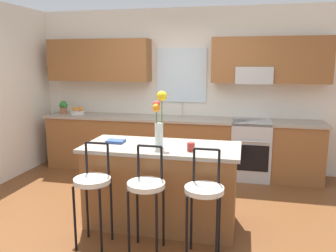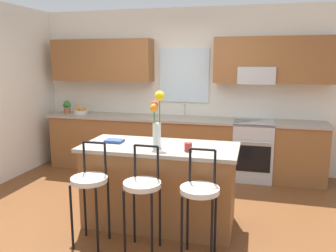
{
  "view_description": "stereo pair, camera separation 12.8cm",
  "coord_description": "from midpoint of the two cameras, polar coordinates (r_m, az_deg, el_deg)",
  "views": [
    {
      "loc": [
        1.06,
        -3.73,
        1.83
      ],
      "look_at": [
        0.09,
        0.55,
        1.0
      ],
      "focal_mm": 36.57,
      "sensor_mm": 36.0,
      "label": 1
    },
    {
      "loc": [
        1.18,
        -3.7,
        1.83
      ],
      "look_at": [
        0.09,
        0.55,
        1.0
      ],
      "focal_mm": 36.57,
      "sensor_mm": 36.0,
      "label": 2
    }
  ],
  "objects": [
    {
      "name": "ground_plane",
      "position": [
        4.29,
        -3.77,
        -14.56
      ],
      "size": [
        14.0,
        14.0,
        0.0
      ],
      "primitive_type": "plane",
      "color": "brown"
    },
    {
      "name": "back_wall_assembly",
      "position": [
        5.81,
        1.85,
        7.57
      ],
      "size": [
        5.6,
        0.5,
        2.7
      ],
      "color": "silver",
      "rests_on": "ground"
    },
    {
      "name": "counter_run",
      "position": [
        5.7,
        1.02,
        -3.15
      ],
      "size": [
        4.56,
        0.64,
        0.92
      ],
      "color": "brown",
      "rests_on": "ground"
    },
    {
      "name": "sink_faucet",
      "position": [
        5.71,
        1.79,
        2.97
      ],
      "size": [
        0.02,
        0.13,
        0.23
      ],
      "color": "#B7BABC",
      "rests_on": "counter_run"
    },
    {
      "name": "oven_range",
      "position": [
        5.56,
        12.98,
        -3.83
      ],
      "size": [
        0.6,
        0.64,
        0.92
      ],
      "color": "#B7BABC",
      "rests_on": "ground"
    },
    {
      "name": "kitchen_island",
      "position": [
        3.91,
        -2.03,
        -9.78
      ],
      "size": [
        1.72,
        0.78,
        0.92
      ],
      "color": "brown",
      "rests_on": "ground"
    },
    {
      "name": "bar_stool_near",
      "position": [
        3.5,
        -13.48,
        -9.55
      ],
      "size": [
        0.36,
        0.36,
        1.04
      ],
      "color": "black",
      "rests_on": "ground"
    },
    {
      "name": "bar_stool_middle",
      "position": [
        3.31,
        -4.74,
        -10.52
      ],
      "size": [
        0.36,
        0.36,
        1.04
      ],
      "color": "black",
      "rests_on": "ground"
    },
    {
      "name": "bar_stool_far",
      "position": [
        3.2,
        4.9,
        -11.31
      ],
      "size": [
        0.36,
        0.36,
        1.04
      ],
      "color": "black",
      "rests_on": "ground"
    },
    {
      "name": "flower_vase",
      "position": [
        3.65,
        -2.51,
        1.49
      ],
      "size": [
        0.16,
        0.14,
        0.61
      ],
      "color": "silver",
      "rests_on": "kitchen_island"
    },
    {
      "name": "mug_ceramic",
      "position": [
        3.54,
        2.8,
        -3.47
      ],
      "size": [
        0.08,
        0.08,
        0.09
      ],
      "primitive_type": "cylinder",
      "color": "#A52D28",
      "rests_on": "kitchen_island"
    },
    {
      "name": "cookbook",
      "position": [
        3.95,
        -9.65,
        -2.54
      ],
      "size": [
        0.2,
        0.15,
        0.03
      ],
      "primitive_type": "cube",
      "color": "navy",
      "rests_on": "kitchen_island"
    },
    {
      "name": "fruit_bowl_oranges",
      "position": [
        6.21,
        -15.41,
        2.3
      ],
      "size": [
        0.24,
        0.24,
        0.13
      ],
      "color": "silver",
      "rests_on": "counter_run"
    },
    {
      "name": "potted_plant_small",
      "position": [
        6.33,
        -17.58,
        3.11
      ],
      "size": [
        0.17,
        0.12,
        0.23
      ],
      "color": "#9E5B3D",
      "rests_on": "counter_run"
    }
  ]
}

